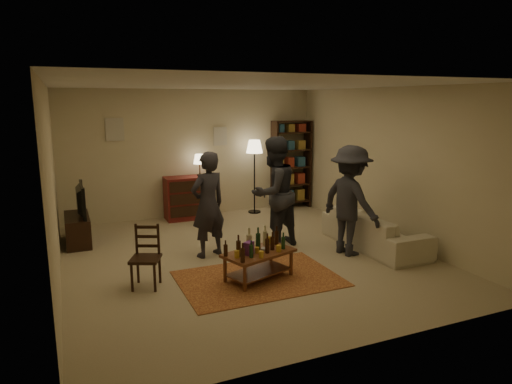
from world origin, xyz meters
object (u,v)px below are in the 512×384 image
bookshelf (291,164)px  person_by_sofa (350,201)px  dining_chair (146,254)px  person_right (274,193)px  coffee_table (258,254)px  dresser (189,196)px  person_left (208,205)px  tv_stand (77,222)px  floor_lamp (254,152)px  sofa (374,230)px

bookshelf → person_by_sofa: size_ratio=1.13×
dining_chair → person_right: person_right is taller
bookshelf → person_right: size_ratio=1.07×
coffee_table → dresser: bearing=90.0°
dining_chair → person_left: size_ratio=0.51×
person_left → person_by_sofa: (2.14, -0.80, 0.04)m
bookshelf → tv_stand: bearing=-168.2°
tv_stand → bookshelf: 4.84m
dresser → person_right: 2.60m
coffee_table → floor_lamp: 4.00m
person_left → person_right: (1.15, 0.00, 0.10)m
sofa → person_left: (-2.73, 0.68, 0.54)m
dining_chair → tv_stand: (-0.78, 2.35, -0.06)m
person_right → person_by_sofa: 1.27m
coffee_table → sofa: bearing=12.7°
person_right → floor_lamp: bearing=-126.7°
person_left → person_by_sofa: person_by_sofa is taller
dresser → person_right: (0.81, -2.43, 0.47)m
sofa → person_left: person_left is taller
coffee_table → person_left: (-0.34, 1.22, 0.47)m
dresser → person_right: person_right is taller
coffee_table → person_by_sofa: size_ratio=0.62×
person_right → person_by_sofa: bearing=119.7°
dining_chair → dresser: dresser is taller
sofa → floor_lamp: bearing=16.9°
floor_lamp → tv_stand: bearing=-167.1°
bookshelf → floor_lamp: size_ratio=1.24×
dining_chair → person_left: 1.46m
floor_lamp → person_left: bearing=-127.3°
dining_chair → floor_lamp: 4.44m
sofa → bookshelf: bearing=-0.8°
coffee_table → person_by_sofa: 1.92m
tv_stand → person_by_sofa: size_ratio=0.59×
sofa → tv_stand: bearing=64.7°
sofa → person_by_sofa: person_by_sofa is taller
floor_lamp → person_by_sofa: bearing=-84.0°
person_by_sofa → sofa: bearing=-89.7°
tv_stand → dresser: size_ratio=0.78×
bookshelf → person_by_sofa: bookshelf is taller
person_left → coffee_table: bearing=87.4°
coffee_table → dining_chair: size_ratio=1.29×
tv_stand → bookshelf: bearing=11.8°
bookshelf → sofa: (-0.05, -3.18, -0.73)m
dining_chair → dresser: (1.47, 3.27, 0.03)m
floor_lamp → person_by_sofa: size_ratio=0.91×
coffee_table → sofa: size_ratio=0.53×
person_left → person_by_sofa: 2.28m
coffee_table → sofa: coffee_table is taller
dining_chair → bookshelf: bookshelf is taller
tv_stand → dresser: dresser is taller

